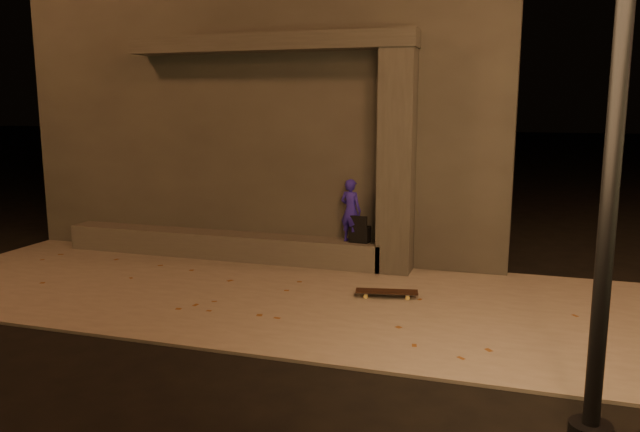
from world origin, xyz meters
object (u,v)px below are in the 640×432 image
(skateboarder, at_px, (351,210))
(column, at_px, (397,163))
(skateboard, at_px, (387,292))
(backpack, at_px, (360,233))

(skateboarder, bearing_deg, column, -160.89)
(skateboard, bearing_deg, skateboarder, 111.27)
(skateboard, bearing_deg, column, 85.38)
(skateboarder, height_order, skateboard, skateboarder)
(column, bearing_deg, backpack, 180.00)
(column, distance_m, backpack, 1.33)
(column, height_order, backpack, column)
(column, relative_size, skateboard, 3.93)
(column, distance_m, skateboard, 2.27)
(skateboarder, height_order, backpack, skateboarder)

